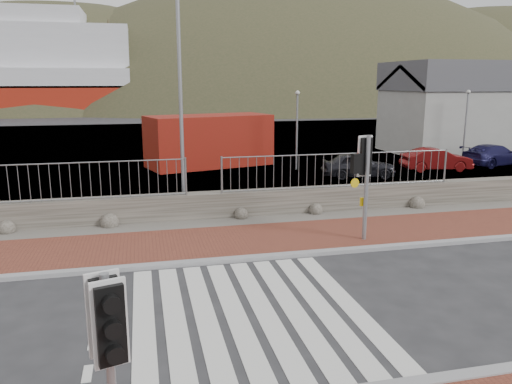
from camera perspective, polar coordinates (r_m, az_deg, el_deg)
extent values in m
plane|color=#28282B|center=(10.37, -0.69, -13.70)|extent=(220.00, 220.00, 0.00)
cube|color=brown|center=(14.46, -4.52, -5.81)|extent=(40.00, 3.00, 0.08)
cube|color=gray|center=(13.06, -3.53, -7.80)|extent=(40.00, 0.25, 0.12)
cube|color=silver|center=(10.18, -12.70, -14.53)|extent=(0.42, 5.60, 0.01)
cube|color=silver|center=(10.19, -9.22, -14.34)|extent=(0.42, 5.60, 0.01)
cube|color=silver|center=(10.23, -5.77, -14.11)|extent=(0.42, 5.60, 0.01)
cube|color=silver|center=(10.31, -2.36, -13.83)|extent=(0.42, 5.60, 0.01)
cube|color=silver|center=(10.43, 0.97, -13.50)|extent=(0.42, 5.60, 0.01)
cube|color=silver|center=(10.58, 4.21, -13.15)|extent=(0.42, 5.60, 0.01)
cube|color=silver|center=(10.76, 7.34, -12.77)|extent=(0.42, 5.60, 0.01)
cube|color=silver|center=(10.96, 10.36, -12.36)|extent=(0.42, 5.60, 0.01)
cube|color=#59544C|center=(16.36, -5.58, -3.68)|extent=(40.00, 1.50, 0.06)
cube|color=#49453C|center=(17.02, -5.96, -1.59)|extent=(40.00, 0.60, 0.90)
cylinder|color=gray|center=(16.67, -22.65, 3.00)|extent=(8.40, 0.04, 0.04)
cylinder|color=gray|center=(16.59, -8.03, 1.70)|extent=(0.07, 0.07, 1.20)
cylinder|color=gray|center=(17.77, 9.56, 4.33)|extent=(8.40, 0.04, 0.04)
cylinder|color=gray|center=(16.73, -3.94, 1.89)|extent=(0.07, 0.07, 1.20)
cylinder|color=gray|center=(19.84, 20.79, 2.78)|extent=(0.07, 0.07, 1.20)
cube|color=#4C4C4F|center=(37.32, -9.93, 5.30)|extent=(120.00, 40.00, 0.50)
cube|color=#3F4C54|center=(72.16, -11.57, 8.65)|extent=(220.00, 50.00, 0.05)
cube|color=silver|center=(78.76, -25.62, 14.57)|extent=(30.00, 12.00, 6.00)
cube|color=silver|center=(79.09, -25.91, 17.45)|extent=(18.00, 10.00, 2.50)
cube|color=#9E9E99|center=(36.47, 24.29, 7.38)|extent=(12.00, 6.00, 4.00)
cube|color=#4C4C51|center=(36.38, 24.71, 11.93)|extent=(12.20, 6.20, 1.80)
ellipsoid|color=#343721|center=(100.90, -20.04, -2.34)|extent=(106.40, 68.40, 76.00)
ellipsoid|color=#343721|center=(106.61, 5.01, -4.18)|extent=(140.00, 90.00, 100.00)
ellipsoid|color=#343721|center=(126.24, 24.89, 0.13)|extent=(112.00, 72.00, 80.00)
cube|color=black|center=(5.73, -16.67, -13.69)|extent=(0.42, 0.32, 0.98)
sphere|color=#0CE53F|center=(5.86, -16.49, -16.16)|extent=(0.14, 0.14, 0.14)
cylinder|color=gray|center=(14.59, 12.48, 0.28)|extent=(0.12, 0.12, 3.12)
cube|color=gold|center=(14.68, 12.41, -1.21)|extent=(0.17, 0.11, 0.25)
cube|color=black|center=(14.43, 12.66, 3.95)|extent=(0.48, 0.33, 1.17)
sphere|color=#0CE53F|center=(14.48, 12.59, 2.64)|extent=(0.17, 0.17, 0.17)
cube|color=black|center=(14.24, 11.33, 3.22)|extent=(0.27, 0.21, 0.56)
cylinder|color=gray|center=(17.26, -8.59, 9.64)|extent=(0.13, 0.13, 7.51)
cube|color=maroon|center=(27.71, -5.37, 5.86)|extent=(7.17, 4.50, 2.78)
imported|color=black|center=(24.75, 11.62, 3.02)|extent=(3.72, 2.01, 1.20)
imported|color=#630E0E|center=(27.79, 19.91, 3.52)|extent=(3.70, 1.70, 1.17)
imported|color=#171440|center=(30.71, 25.49, 3.85)|extent=(4.36, 2.76, 1.18)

